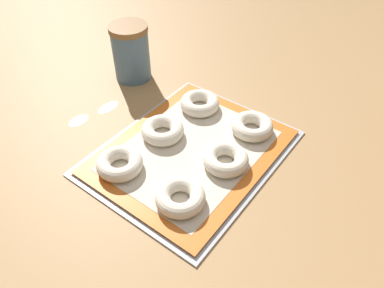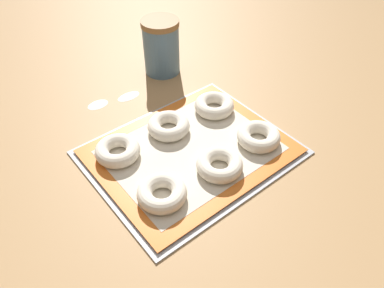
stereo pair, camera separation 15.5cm
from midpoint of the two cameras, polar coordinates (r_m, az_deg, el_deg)
ground_plane at (r=0.88m, az=4.09°, el=-1.23°), size 2.80×2.80×0.00m
baking_tray at (r=0.88m, az=5.03°, el=-1.54°), size 0.45×0.37×0.01m
baking_mat at (r=0.87m, az=5.05°, el=-1.28°), size 0.43×0.34×0.00m
bagel_front_left at (r=0.76m, az=1.21°, el=-8.03°), size 0.10×0.10×0.03m
bagel_front_center at (r=0.82m, az=9.62°, el=-3.61°), size 0.10×0.10×0.03m
bagel_front_right at (r=0.91m, az=14.98°, el=0.70°), size 0.10×0.10×0.03m
bagel_back_left at (r=0.85m, az=-6.25°, el=-1.45°), size 0.10×0.10×0.03m
bagel_back_center at (r=0.90m, az=1.06°, el=2.28°), size 0.10×0.10×0.03m
bagel_back_right at (r=0.98m, az=7.96°, el=5.50°), size 0.10×0.10×0.03m
flour_canister at (r=1.11m, az=-0.67°, el=14.40°), size 0.11×0.11×0.16m
flour_patch_near at (r=1.05m, az=-5.53°, el=6.98°), size 0.07×0.04×0.00m
flour_patch_far at (r=1.03m, az=-10.08°, el=5.65°), size 0.06×0.04×0.00m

